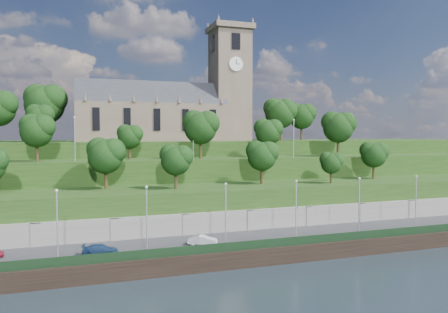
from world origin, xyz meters
name	(u,v)px	position (x,y,z in m)	size (l,w,h in m)	color
ground	(248,268)	(0.00, 0.00, 0.00)	(320.00, 320.00, 0.00)	black
promenade	(231,248)	(0.00, 6.00, 1.00)	(160.00, 12.00, 2.00)	#2D2D30
quay_wall	(248,259)	(0.00, -0.05, 1.10)	(160.00, 0.50, 2.20)	black
fence	(246,246)	(0.00, 0.60, 2.60)	(160.00, 0.10, 1.20)	black
retaining_wall	(218,228)	(0.00, 11.97, 2.50)	(160.00, 2.10, 5.00)	slate
embankment_lower	(206,211)	(0.00, 18.00, 4.00)	(160.00, 12.00, 8.00)	#1D3913
embankment_upper	(189,191)	(0.00, 29.00, 6.00)	(160.00, 10.00, 12.00)	#1D3913
hilltop	(167,173)	(0.00, 50.00, 7.50)	(160.00, 32.00, 15.00)	#1D3913
church	(174,107)	(0.79, 45.98, 22.52)	(38.60, 12.35, 27.60)	brown
trees_lower	(205,156)	(0.00, 18.40, 12.90)	(70.12, 8.99, 8.03)	#2F2412
trees_upper	(224,128)	(6.32, 27.80, 17.64)	(62.77, 8.15, 9.14)	#2F2412
trees_hilltop	(165,109)	(-1.27, 45.52, 21.98)	(72.18, 15.95, 11.90)	#2F2412
lamp_posts_promenade	(226,211)	(-2.00, 2.50, 6.81)	(60.36, 0.36, 8.39)	#B2B2B7
lamp_posts_upper	(193,135)	(0.00, 26.00, 16.31)	(40.36, 0.36, 7.42)	#B2B2B7
car_middle	(202,240)	(-4.34, 5.05, 2.64)	(1.35, 3.86, 1.27)	#ABABB0
car_right	(100,249)	(-17.28, 4.68, 2.61)	(1.71, 4.20, 1.22)	navy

